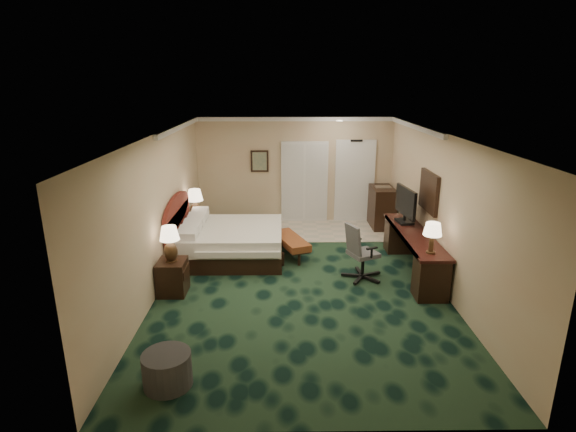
{
  "coord_description": "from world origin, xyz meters",
  "views": [
    {
      "loc": [
        -0.33,
        -7.64,
        3.58
      ],
      "look_at": [
        -0.22,
        0.6,
        1.08
      ],
      "focal_mm": 28.0,
      "sensor_mm": 36.0,
      "label": 1
    }
  ],
  "objects_px": {
    "lamp_far": "(195,204)",
    "tv": "(405,205)",
    "nightstand_far": "(199,230)",
    "desk_chair": "(363,251)",
    "desk": "(413,253)",
    "ottoman": "(167,369)",
    "minibar": "(382,207)",
    "bed_bench": "(291,247)",
    "bed": "(233,242)",
    "lamp_near": "(170,244)",
    "nightstand_near": "(173,277)"
  },
  "relations": [
    {
      "from": "bed",
      "to": "ottoman",
      "type": "xyz_separation_m",
      "value": [
        -0.36,
        -4.16,
        -0.11
      ]
    },
    {
      "from": "lamp_far",
      "to": "bed_bench",
      "type": "relative_size",
      "value": 0.55
    },
    {
      "from": "nightstand_near",
      "to": "desk_chair",
      "type": "bearing_deg",
      "value": 9.25
    },
    {
      "from": "desk",
      "to": "tv",
      "type": "xyz_separation_m",
      "value": [
        -0.02,
        0.68,
        0.76
      ]
    },
    {
      "from": "lamp_near",
      "to": "ottoman",
      "type": "relative_size",
      "value": 1.06
    },
    {
      "from": "lamp_far",
      "to": "bed_bench",
      "type": "xyz_separation_m",
      "value": [
        2.13,
        -0.88,
        -0.7
      ]
    },
    {
      "from": "lamp_far",
      "to": "minibar",
      "type": "bearing_deg",
      "value": 13.62
    },
    {
      "from": "lamp_far",
      "to": "tv",
      "type": "distance_m",
      "value": 4.58
    },
    {
      "from": "desk",
      "to": "lamp_near",
      "type": "bearing_deg",
      "value": -168.99
    },
    {
      "from": "tv",
      "to": "bed",
      "type": "bearing_deg",
      "value": 171.08
    },
    {
      "from": "nightstand_far",
      "to": "desk_chair",
      "type": "height_order",
      "value": "desk_chair"
    },
    {
      "from": "nightstand_far",
      "to": "tv",
      "type": "height_order",
      "value": "tv"
    },
    {
      "from": "bed",
      "to": "lamp_near",
      "type": "height_order",
      "value": "lamp_near"
    },
    {
      "from": "lamp_near",
      "to": "minibar",
      "type": "xyz_separation_m",
      "value": [
        4.42,
        3.67,
        -0.4
      ]
    },
    {
      "from": "nightstand_near",
      "to": "lamp_near",
      "type": "relative_size",
      "value": 0.94
    },
    {
      "from": "ottoman",
      "to": "minibar",
      "type": "xyz_separation_m",
      "value": [
        3.91,
        6.15,
        0.3
      ]
    },
    {
      "from": "bed_bench",
      "to": "desk",
      "type": "distance_m",
      "value": 2.5
    },
    {
      "from": "nightstand_far",
      "to": "bed_bench",
      "type": "relative_size",
      "value": 0.46
    },
    {
      "from": "lamp_near",
      "to": "ottoman",
      "type": "xyz_separation_m",
      "value": [
        0.5,
        -2.49,
        -0.7
      ]
    },
    {
      "from": "ottoman",
      "to": "minibar",
      "type": "bearing_deg",
      "value": 57.54
    },
    {
      "from": "nightstand_near",
      "to": "nightstand_far",
      "type": "distance_m",
      "value": 2.61
    },
    {
      "from": "bed",
      "to": "tv",
      "type": "relative_size",
      "value": 2.18
    },
    {
      "from": "lamp_far",
      "to": "minibar",
      "type": "distance_m",
      "value": 4.61
    },
    {
      "from": "nightstand_near",
      "to": "ottoman",
      "type": "distance_m",
      "value": 2.55
    },
    {
      "from": "nightstand_far",
      "to": "bed_bench",
      "type": "height_order",
      "value": "nightstand_far"
    },
    {
      "from": "desk_chair",
      "to": "minibar",
      "type": "bearing_deg",
      "value": 47.97
    },
    {
      "from": "nightstand_near",
      "to": "tv",
      "type": "xyz_separation_m",
      "value": [
        4.41,
        1.53,
        0.85
      ]
    },
    {
      "from": "desk",
      "to": "nightstand_far",
      "type": "bearing_deg",
      "value": 158.42
    },
    {
      "from": "lamp_near",
      "to": "bed_bench",
      "type": "xyz_separation_m",
      "value": [
        2.08,
        1.71,
        -0.7
      ]
    },
    {
      "from": "ottoman",
      "to": "minibar",
      "type": "relative_size",
      "value": 0.58
    },
    {
      "from": "lamp_far",
      "to": "bed_bench",
      "type": "bearing_deg",
      "value": -22.37
    },
    {
      "from": "lamp_far",
      "to": "tv",
      "type": "relative_size",
      "value": 0.72
    },
    {
      "from": "bed_bench",
      "to": "ottoman",
      "type": "bearing_deg",
      "value": -131.89
    },
    {
      "from": "nightstand_near",
      "to": "minibar",
      "type": "bearing_deg",
      "value": 39.57
    },
    {
      "from": "ottoman",
      "to": "desk_chair",
      "type": "height_order",
      "value": "desk_chair"
    },
    {
      "from": "nightstand_near",
      "to": "nightstand_far",
      "type": "height_order",
      "value": "nightstand_near"
    },
    {
      "from": "desk",
      "to": "lamp_far",
      "type": "bearing_deg",
      "value": 158.95
    },
    {
      "from": "tv",
      "to": "minibar",
      "type": "distance_m",
      "value": 2.22
    },
    {
      "from": "bed",
      "to": "desk",
      "type": "distance_m",
      "value": 3.65
    },
    {
      "from": "lamp_far",
      "to": "minibar",
      "type": "xyz_separation_m",
      "value": [
        4.47,
        1.08,
        -0.4
      ]
    },
    {
      "from": "bed",
      "to": "minibar",
      "type": "height_order",
      "value": "minibar"
    },
    {
      "from": "desk_chair",
      "to": "minibar",
      "type": "distance_m",
      "value": 3.26
    },
    {
      "from": "minibar",
      "to": "desk",
      "type": "bearing_deg",
      "value": -89.87
    },
    {
      "from": "bed",
      "to": "nightstand_far",
      "type": "relative_size",
      "value": 3.64
    },
    {
      "from": "nightstand_near",
      "to": "lamp_far",
      "type": "height_order",
      "value": "lamp_far"
    },
    {
      "from": "tv",
      "to": "bed_bench",
      "type": "bearing_deg",
      "value": 169.08
    },
    {
      "from": "lamp_far",
      "to": "desk_chair",
      "type": "height_order",
      "value": "lamp_far"
    },
    {
      "from": "bed_bench",
      "to": "desk",
      "type": "relative_size",
      "value": 0.45
    },
    {
      "from": "lamp_near",
      "to": "tv",
      "type": "height_order",
      "value": "tv"
    },
    {
      "from": "nightstand_far",
      "to": "bed_bench",
      "type": "xyz_separation_m",
      "value": [
        2.1,
        -0.91,
        -0.07
      ]
    }
  ]
}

